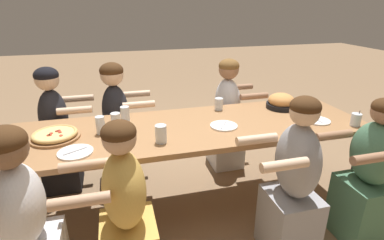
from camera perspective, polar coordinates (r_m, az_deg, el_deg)
The scene contains 21 objects.
ground_plane at distance 2.71m, azimuth -0.00°, elevation -16.18°, with size 18.00×18.00×0.00m, color #896B4C.
dining_table at distance 2.35m, azimuth -0.00°, elevation -2.74°, with size 2.75×0.83×0.76m.
pizza_board_main at distance 2.32m, azimuth -24.63°, elevation -2.65°, with size 0.34×0.34×0.05m.
skillet_bowl at distance 2.82m, azimuth 16.64°, elevation 3.33°, with size 0.38×0.26×0.14m.
empty_plate_a at distance 2.62m, azimuth 22.74°, elevation -0.10°, with size 0.20×0.20×0.02m.
empty_plate_b at distance 2.06m, azimuth -21.32°, elevation -5.73°, with size 0.22×0.22×0.02m.
empty_plate_c at distance 2.33m, azimuth 6.07°, elevation -1.10°, with size 0.21×0.21×0.02m.
cocktail_glass_blue at distance 2.64m, azimuth 28.73°, elevation -0.03°, with size 0.07×0.07×0.12m.
drinking_glass_a at distance 2.67m, azimuth 5.12°, elevation 2.96°, with size 0.07×0.07×0.11m.
drinking_glass_b at distance 2.47m, azimuth 20.97°, elevation 0.29°, with size 0.07×0.07×0.14m.
drinking_glass_c at distance 2.05m, azimuth -5.93°, elevation -2.80°, with size 0.08×0.08×0.13m.
drinking_glass_d at distance 2.33m, azimuth -14.27°, elevation -0.31°, with size 0.07×0.07×0.12m.
drinking_glass_e at distance 2.46m, azimuth -12.61°, elevation 0.93°, with size 0.07×0.07×0.12m.
drinking_glass_f at distance 2.27m, azimuth -17.03°, elevation -1.15°, with size 0.06×0.06×0.13m.
diner_near_midright at distance 2.12m, azimuth 18.66°, elevation -12.24°, with size 0.51×0.40×1.15m.
diner_near_midleft at distance 1.85m, azimuth -12.37°, elevation -17.99°, with size 0.51×0.40×1.11m.
diner_near_right at distance 2.49m, azimuth 30.39°, elevation -9.78°, with size 0.51×0.40×1.09m.
diner_far_midleft at distance 2.93m, azimuth -13.99°, elevation -1.49°, with size 0.51×0.40×1.17m.
diner_far_midright at distance 3.13m, azimuth 6.67°, elevation 0.30°, with size 0.51×0.40×1.15m.
diner_far_left at distance 2.99m, azimuth -24.25°, elevation -2.62°, with size 0.51×0.40×1.16m.
diner_near_left at distance 1.91m, azimuth -29.09°, elevation -18.18°, with size 0.51×0.40×1.14m.
Camera 1 is at (-0.55, -2.07, 1.67)m, focal length 28.00 mm.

